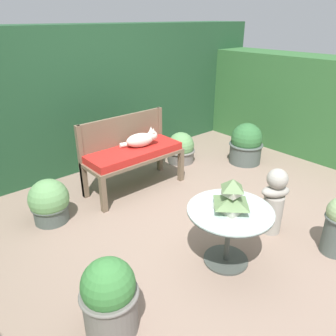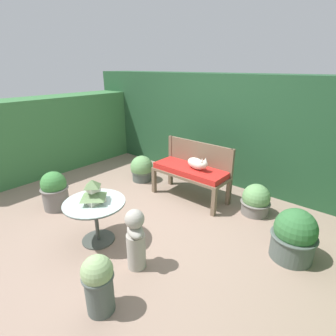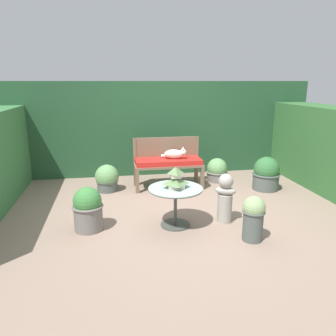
% 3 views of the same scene
% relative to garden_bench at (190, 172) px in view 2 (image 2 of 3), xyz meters
% --- Properties ---
extents(ground, '(30.00, 30.00, 0.00)m').
position_rel_garden_bench_xyz_m(ground, '(-0.05, -1.01, -0.45)').
color(ground, gray).
extents(foliage_hedge_back, '(6.40, 0.72, 1.89)m').
position_rel_garden_bench_xyz_m(foliage_hedge_back, '(-0.05, 1.26, 0.49)').
color(foliage_hedge_back, '#234C2D').
rests_on(foliage_hedge_back, ground).
extents(foliage_hedge_left, '(0.70, 3.50, 1.45)m').
position_rel_garden_bench_xyz_m(foliage_hedge_left, '(-2.90, -0.86, 0.28)').
color(foliage_hedge_left, '#38703D').
rests_on(foliage_hedge_left, ground).
extents(garden_bench, '(1.22, 0.49, 0.53)m').
position_rel_garden_bench_xyz_m(garden_bench, '(0.00, 0.00, 0.00)').
color(garden_bench, brown).
rests_on(garden_bench, ground).
extents(bench_backrest, '(1.22, 0.06, 0.89)m').
position_rel_garden_bench_xyz_m(bench_backrest, '(0.00, 0.22, 0.19)').
color(bench_backrest, brown).
rests_on(bench_backrest, ground).
extents(cat, '(0.44, 0.28, 0.22)m').
position_rel_garden_bench_xyz_m(cat, '(0.12, 0.01, 0.17)').
color(cat, silver).
rests_on(cat, garden_bench).
extents(patio_table, '(0.72, 0.72, 0.53)m').
position_rel_garden_bench_xyz_m(patio_table, '(-0.19, -1.63, -0.03)').
color(patio_table, '#424742').
rests_on(patio_table, ground).
extents(pagoda_birdhouse, '(0.27, 0.27, 0.28)m').
position_rel_garden_bench_xyz_m(pagoda_birdhouse, '(-0.19, -1.63, 0.20)').
color(pagoda_birdhouse, beige).
rests_on(pagoda_birdhouse, patio_table).
extents(garden_bust, '(0.32, 0.28, 0.69)m').
position_rel_garden_bench_xyz_m(garden_bust, '(0.50, -1.63, -0.10)').
color(garden_bust, '#A39E93').
rests_on(garden_bust, ground).
extents(potted_plant_patio_mid, '(0.42, 0.42, 0.45)m').
position_rel_garden_bench_xyz_m(potted_plant_patio_mid, '(1.00, 0.24, -0.25)').
color(potted_plant_patio_mid, slate).
rests_on(potted_plant_patio_mid, ground).
extents(potted_plant_bench_right, '(0.41, 0.41, 0.47)m').
position_rel_garden_bench_xyz_m(potted_plant_bench_right, '(-1.09, -0.00, -0.23)').
color(potted_plant_bench_right, '#4C5651').
rests_on(potted_plant_bench_right, ground).
extents(potted_plant_table_far, '(0.49, 0.49, 0.59)m').
position_rel_garden_bench_xyz_m(potted_plant_table_far, '(1.70, -0.40, -0.17)').
color(potted_plant_table_far, '#4C5651').
rests_on(potted_plant_table_far, ground).
extents(potted_plant_table_near, '(0.27, 0.27, 0.56)m').
position_rel_garden_bench_xyz_m(potted_plant_table_near, '(0.65, -2.20, -0.14)').
color(potted_plant_table_near, '#4C5651').
rests_on(potted_plant_table_near, ground).
extents(potted_plant_path_edge, '(0.40, 0.40, 0.58)m').
position_rel_garden_bench_xyz_m(potted_plant_path_edge, '(-1.33, -1.56, -0.16)').
color(potted_plant_path_edge, slate).
rests_on(potted_plant_path_edge, ground).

